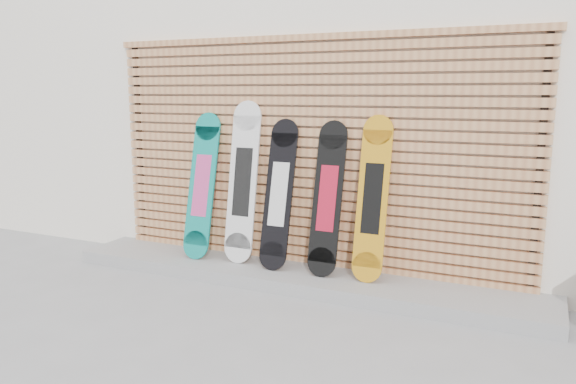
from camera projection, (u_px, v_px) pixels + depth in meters
name	position (u px, v px, depth m)	size (l,w,h in m)	color
ground	(278.00, 311.00, 4.61)	(80.00, 80.00, 0.00)	gray
building	(431.00, 89.00, 7.21)	(12.00, 5.00, 3.60)	white
concrete_step	(295.00, 277.00, 5.27)	(4.60, 0.70, 0.12)	gray
slat_wall	(308.00, 152.00, 5.33)	(4.26, 0.08, 2.29)	#BC7C4E
snowboard_0	(202.00, 186.00, 5.64)	(0.29, 0.37, 1.45)	#0D837B
snowboard_1	(243.00, 182.00, 5.47)	(0.30, 0.30, 1.57)	silver
snowboard_2	(279.00, 194.00, 5.29)	(0.28, 0.36, 1.40)	black
snowboard_3	(328.00, 198.00, 5.10)	(0.27, 0.35, 1.40)	black
snowboard_4	(373.00, 199.00, 4.93)	(0.27, 0.32, 1.46)	orange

